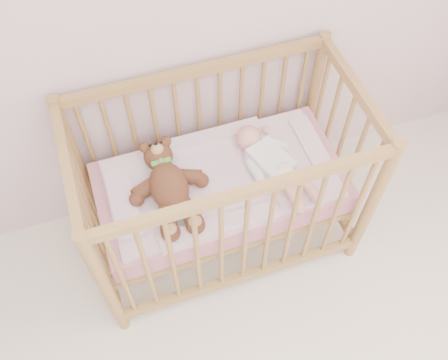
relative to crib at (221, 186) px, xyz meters
name	(u,v)px	position (x,y,z in m)	size (l,w,h in m)	color
wall_back	(143,0)	(-0.19, 0.40, 0.85)	(4.00, 0.02, 2.70)	beige
crib	(221,186)	(0.00, 0.00, 0.00)	(1.36, 0.76, 1.00)	#B3884C
mattress	(221,187)	(0.00, 0.00, -0.01)	(1.22, 0.62, 0.13)	#C37A85
blanket	(221,179)	(0.00, 0.00, 0.06)	(1.10, 0.58, 0.06)	#DE99B6
baby	(270,160)	(0.25, -0.02, 0.14)	(0.28, 0.57, 0.14)	white
teddy_bear	(169,187)	(-0.26, -0.02, 0.15)	(0.40, 0.57, 0.16)	brown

